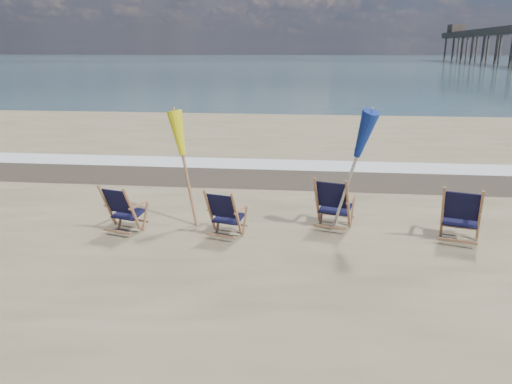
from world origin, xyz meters
TOP-DOWN VIEW (x-y plane):
  - ocean at (0.00, 128.00)m, footprint 400.00×400.00m
  - surf_foam at (0.00, 8.30)m, footprint 200.00×1.40m
  - wet_sand_strip at (0.00, 6.80)m, footprint 200.00×2.60m
  - beach_chair_0 at (-2.26, 2.11)m, footprint 0.79×0.85m
  - beach_chair_1 at (-0.34, 2.12)m, footprint 0.76×0.82m
  - beach_chair_2 at (1.65, 2.75)m, footprint 0.87×0.93m
  - beach_chair_3 at (3.85, 2.29)m, footprint 0.89×0.95m
  - umbrella_yellow at (-1.43, 2.93)m, footprint 0.30×0.30m
  - umbrella_blue at (1.63, 2.59)m, footprint 0.30×0.30m

SIDE VIEW (x-z plane):
  - ocean at x=0.00m, z-range 0.00..0.00m
  - wet_sand_strip at x=0.00m, z-range 0.00..0.00m
  - surf_foam at x=0.00m, z-range 0.00..0.01m
  - beach_chair_1 at x=-0.34m, z-range 0.00..0.95m
  - beach_chair_0 at x=-2.26m, z-range 0.00..0.97m
  - beach_chair_2 at x=1.65m, z-range 0.00..1.06m
  - beach_chair_3 at x=3.85m, z-range 0.00..1.08m
  - umbrella_yellow at x=-1.43m, z-range 0.58..2.81m
  - umbrella_blue at x=1.63m, z-range 0.68..3.12m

